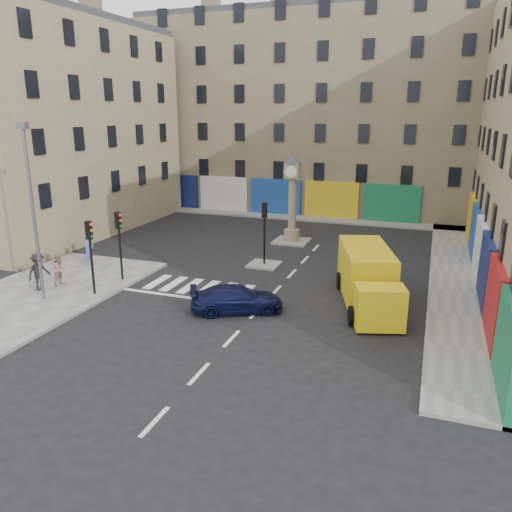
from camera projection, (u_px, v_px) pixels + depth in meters
The scene contains 18 objects.
ground at pixel (249, 320), 22.08m from camera, with size 120.00×120.00×0.00m, color black.
sidewalk_left at pixel (19, 303), 23.82m from camera, with size 7.00×16.00×0.15m, color gray.
sidewalk_right at pixel (454, 273), 28.28m from camera, with size 2.60×30.00×0.15m, color gray.
sidewalk_far at pixel (295, 217), 43.43m from camera, with size 32.00×2.40×0.15m, color gray.
island_near at pixel (264, 265), 29.95m from camera, with size 1.80×1.80×0.12m, color gray.
island_far at pixel (291, 241), 35.37m from camera, with size 2.40×2.40×0.12m, color gray.
building_far at pixel (314, 116), 46.33m from camera, with size 32.00×10.00×17.00m, color #7D7053.
building_left at pixel (66, 131), 37.01m from camera, with size 8.00×20.00×15.00m, color #9C8C66.
traffic_light_left_near at pixel (90, 246), 24.22m from camera, with size 0.28×0.22×3.70m.
traffic_light_left_far at pixel (119, 235), 26.39m from camera, with size 0.28×0.22×3.70m.
traffic_light_island at pixel (264, 223), 29.24m from camera, with size 0.28×0.22×3.70m.
lamp_post at pixel (32, 204), 22.97m from camera, with size 0.50×0.25×8.30m.
clock_pillar at pixel (292, 192), 34.40m from camera, with size 1.20×1.20×6.10m.
navy_sedan at pixel (237, 299), 22.91m from camera, with size 1.72×4.24×1.23m, color black.
yellow_van at pixel (368, 278), 23.80m from camera, with size 4.02×7.34×2.56m.
pedestrian_blue at pixel (89, 250), 29.18m from camera, with size 0.71×0.46×1.94m, color #4E6FB3.
pedestrian_tan at pixel (60, 269), 25.99m from camera, with size 0.83×0.64×1.70m, color tan.
pedestrian_dark at pixel (39, 272), 25.19m from camera, with size 1.25×0.72×1.94m, color black.
Camera 1 is at (7.20, -19.11, 8.87)m, focal length 35.00 mm.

